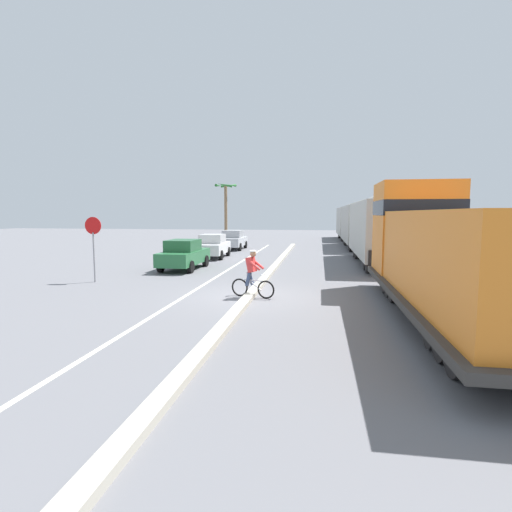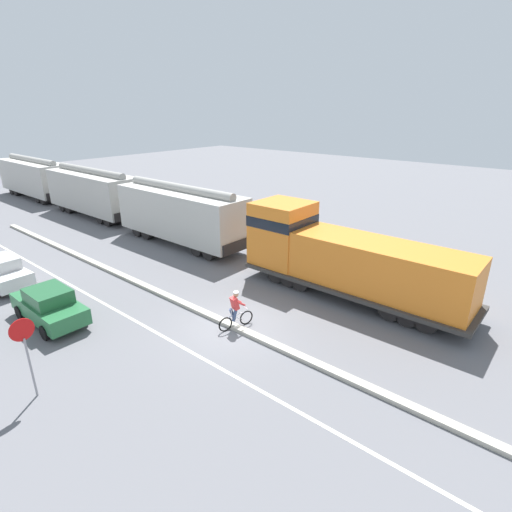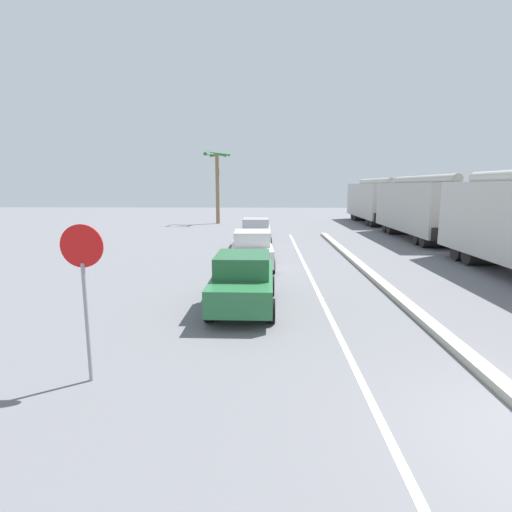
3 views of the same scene
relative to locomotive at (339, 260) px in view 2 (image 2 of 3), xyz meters
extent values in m
plane|color=slate|center=(-6.05, 1.79, -1.80)|extent=(120.00, 120.00, 0.00)
cube|color=#B2AD9E|center=(-6.05, 7.79, -1.72)|extent=(0.36, 36.00, 0.16)
cube|color=silver|center=(-8.45, 7.79, -1.79)|extent=(0.14, 36.00, 0.01)
cube|color=orange|center=(0.00, -1.44, 0.10)|extent=(2.70, 9.86, 2.40)
cube|color=orange|center=(0.00, 3.56, 0.65)|extent=(2.80, 2.80, 3.50)
cube|color=black|center=(0.00, 3.56, 1.44)|extent=(2.83, 2.83, 0.56)
cube|color=#383533|center=(0.00, -0.84, -1.10)|extent=(3.10, 11.60, 0.20)
cylinder|color=#4C4947|center=(0.00, -0.84, -1.25)|extent=(1.10, 3.00, 1.10)
cylinder|color=black|center=(0.00, 3.15, -1.30)|extent=(2.40, 1.00, 1.00)
cylinder|color=black|center=(0.00, 2.35, -1.30)|extent=(2.40, 1.00, 1.00)
cylinder|color=black|center=(0.00, 1.55, -1.30)|extent=(2.40, 1.00, 1.00)
cylinder|color=black|center=(0.00, -3.23, -1.30)|extent=(2.40, 1.00, 1.00)
cylinder|color=black|center=(0.00, -4.03, -1.30)|extent=(2.40, 1.00, 1.00)
cylinder|color=black|center=(0.00, -4.83, -1.30)|extent=(2.40, 1.00, 1.00)
cube|color=#BBB8B1|center=(0.00, 12.16, 0.35)|extent=(2.90, 10.40, 3.10)
cylinder|color=#9F9D96|center=(0.00, 12.16, 2.08)|extent=(0.60, 9.88, 0.60)
cube|color=black|center=(0.00, 17.41, -0.85)|extent=(2.61, 0.10, 0.70)
cube|color=black|center=(0.00, 6.91, -0.85)|extent=(2.61, 0.10, 0.70)
cylinder|color=black|center=(0.00, 15.93, -1.35)|extent=(2.46, 0.90, 0.90)
cylinder|color=black|center=(0.00, 14.83, -1.35)|extent=(2.46, 0.90, 0.90)
cylinder|color=black|center=(0.00, 9.48, -1.35)|extent=(2.46, 0.90, 0.90)
cylinder|color=black|center=(0.00, 8.38, -1.35)|extent=(2.46, 0.90, 0.90)
cube|color=#B1AFA7|center=(0.00, 23.76, 0.35)|extent=(2.90, 10.40, 3.10)
cylinder|color=gray|center=(0.00, 23.76, 2.08)|extent=(0.60, 9.88, 0.60)
cube|color=black|center=(0.00, 29.01, -0.85)|extent=(2.61, 0.10, 0.70)
cube|color=black|center=(0.00, 18.51, -0.85)|extent=(2.61, 0.10, 0.70)
cylinder|color=black|center=(0.00, 27.53, -1.35)|extent=(2.46, 0.90, 0.90)
cylinder|color=black|center=(0.00, 26.43, -1.35)|extent=(2.46, 0.90, 0.90)
cylinder|color=black|center=(0.00, 21.08, -1.35)|extent=(2.46, 0.90, 0.90)
cylinder|color=black|center=(0.00, 19.98, -1.35)|extent=(2.46, 0.90, 0.90)
cube|color=#B8B6AE|center=(0.00, 35.36, 0.35)|extent=(2.90, 10.40, 3.10)
cylinder|color=#9D9A94|center=(0.00, 35.36, 2.08)|extent=(0.60, 9.88, 0.60)
cube|color=black|center=(0.00, 40.61, -0.85)|extent=(2.61, 0.10, 0.70)
cube|color=black|center=(0.00, 30.11, -0.85)|extent=(2.61, 0.10, 0.70)
cylinder|color=black|center=(0.00, 39.13, -1.35)|extent=(2.46, 0.90, 0.90)
cylinder|color=black|center=(0.00, 38.03, -1.35)|extent=(2.46, 0.90, 0.90)
cylinder|color=black|center=(0.00, 32.68, -1.35)|extent=(2.46, 0.90, 0.90)
cylinder|color=black|center=(0.00, 31.58, -1.35)|extent=(2.46, 0.90, 0.90)
cube|color=#286B3D|center=(-10.86, 8.26, -1.13)|extent=(1.75, 4.22, 0.70)
cube|color=#225B34|center=(-10.86, 8.11, -0.48)|extent=(1.52, 1.92, 0.60)
cube|color=#1E232D|center=(-10.85, 9.11, -0.53)|extent=(1.43, 0.14, 0.51)
cylinder|color=black|center=(-11.65, 9.57, -1.48)|extent=(0.23, 0.64, 0.64)
cylinder|color=black|center=(-10.04, 9.55, -1.48)|extent=(0.23, 0.64, 0.64)
cylinder|color=black|center=(-11.68, 6.97, -1.48)|extent=(0.23, 0.64, 0.64)
cylinder|color=black|center=(-10.07, 6.95, -1.48)|extent=(0.23, 0.64, 0.64)
cube|color=silver|center=(-10.81, 14.07, -1.13)|extent=(1.87, 4.27, 0.70)
cylinder|color=black|center=(-10.06, 15.41, -1.48)|extent=(0.25, 0.65, 0.64)
cylinder|color=black|center=(-9.95, 12.81, -1.48)|extent=(0.25, 0.65, 0.64)
torus|color=black|center=(-5.46, 1.43, -1.47)|extent=(0.65, 0.24, 0.66)
torus|color=black|center=(-6.47, 1.73, -1.47)|extent=(0.65, 0.24, 0.66)
cylinder|color=silver|center=(-5.96, 1.58, -1.17)|extent=(0.77, 0.27, 0.05)
cylinder|color=silver|center=(-5.87, 1.55, -1.35)|extent=(0.47, 0.18, 0.36)
cylinder|color=silver|center=(-6.17, 1.64, -1.02)|extent=(0.04, 0.04, 0.30)
cylinder|color=silver|center=(-5.53, 1.45, -0.92)|extent=(0.17, 0.47, 0.04)
cylinder|color=#38476B|center=(-6.05, 1.71, -1.12)|extent=(0.33, 0.22, 0.52)
cylinder|color=#38476B|center=(-6.11, 1.52, -1.12)|extent=(0.29, 0.21, 0.52)
cube|color=red|center=(-6.01, 1.59, -0.60)|extent=(0.41, 0.42, 0.57)
sphere|color=#9E7051|center=(-5.94, 1.57, -0.21)|extent=(0.22, 0.22, 0.22)
cylinder|color=white|center=(-5.94, 1.57, -0.11)|extent=(0.22, 0.22, 0.05)
cylinder|color=red|center=(-5.77, 1.69, -0.60)|extent=(0.47, 0.22, 0.36)
cylinder|color=red|center=(-5.86, 1.38, -0.60)|extent=(0.47, 0.22, 0.36)
cylinder|color=gray|center=(-13.41, 3.71, -0.70)|extent=(0.07, 0.07, 2.20)
cylinder|color=red|center=(-13.41, 3.73, 0.70)|extent=(0.76, 0.03, 0.76)
cylinder|color=white|center=(-13.41, 3.75, 0.70)|extent=(0.48, 0.02, 0.48)
camera|label=1|loc=(-3.61, -12.42, 1.22)|focal=28.00mm
camera|label=2|loc=(-16.98, -8.80, 7.24)|focal=28.00mm
camera|label=3|loc=(-10.21, -3.04, 1.74)|focal=28.00mm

